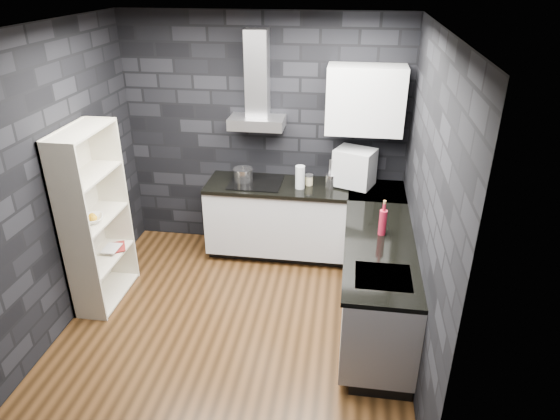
% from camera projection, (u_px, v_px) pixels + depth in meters
% --- Properties ---
extents(ground, '(3.20, 3.20, 0.00)m').
position_uv_depth(ground, '(238.00, 320.00, 4.85)').
color(ground, '#472B15').
extents(ceiling, '(3.20, 3.20, 0.00)m').
position_uv_depth(ceiling, '(224.00, 26.00, 3.66)').
color(ceiling, silver).
extents(wall_back, '(3.20, 0.05, 2.70)m').
position_uv_depth(wall_back, '(265.00, 136.00, 5.70)').
color(wall_back, black).
rests_on(wall_back, ground).
extents(wall_front, '(3.20, 0.05, 2.70)m').
position_uv_depth(wall_front, '(165.00, 311.00, 2.82)').
color(wall_front, black).
rests_on(wall_front, ground).
extents(wall_left, '(0.05, 3.20, 2.70)m').
position_uv_depth(wall_left, '(55.00, 183.00, 4.47)').
color(wall_left, black).
rests_on(wall_left, ground).
extents(wall_right, '(0.05, 3.20, 2.70)m').
position_uv_depth(wall_right, '(427.00, 206.00, 4.04)').
color(wall_right, black).
rests_on(wall_right, ground).
extents(toekick_back, '(2.18, 0.50, 0.10)m').
position_uv_depth(toekick_back, '(303.00, 250.00, 5.96)').
color(toekick_back, black).
rests_on(toekick_back, ground).
extents(toekick_right, '(0.50, 1.78, 0.10)m').
position_uv_depth(toekick_right, '(377.00, 322.00, 4.74)').
color(toekick_right, black).
rests_on(toekick_right, ground).
extents(counter_back_cab, '(2.20, 0.60, 0.76)m').
position_uv_depth(counter_back_cab, '(304.00, 219.00, 5.73)').
color(counter_back_cab, silver).
rests_on(counter_back_cab, ground).
extents(counter_right_cab, '(0.60, 1.80, 0.76)m').
position_uv_depth(counter_right_cab, '(377.00, 284.00, 4.56)').
color(counter_right_cab, silver).
rests_on(counter_right_cab, ground).
extents(counter_back_top, '(2.20, 0.62, 0.04)m').
position_uv_depth(counter_back_top, '(304.00, 188.00, 5.54)').
color(counter_back_top, black).
rests_on(counter_back_top, counter_back_cab).
extents(counter_right_top, '(0.62, 1.80, 0.04)m').
position_uv_depth(counter_right_top, '(380.00, 246.00, 4.38)').
color(counter_right_top, black).
rests_on(counter_right_top, counter_right_cab).
extents(counter_corner_top, '(0.62, 0.62, 0.04)m').
position_uv_depth(counter_corner_top, '(377.00, 191.00, 5.45)').
color(counter_corner_top, black).
rests_on(counter_corner_top, counter_right_cab).
extents(hood_body, '(0.60, 0.34, 0.12)m').
position_uv_depth(hood_body, '(257.00, 122.00, 5.44)').
color(hood_body, silver).
rests_on(hood_body, wall_back).
extents(hood_chimney, '(0.24, 0.20, 0.90)m').
position_uv_depth(hood_chimney, '(257.00, 74.00, 5.28)').
color(hood_chimney, silver).
rests_on(hood_chimney, hood_body).
extents(upper_cabinet, '(0.80, 0.35, 0.70)m').
position_uv_depth(upper_cabinet, '(365.00, 100.00, 5.16)').
color(upper_cabinet, silver).
rests_on(upper_cabinet, wall_back).
extents(cooktop, '(0.58, 0.50, 0.01)m').
position_uv_depth(cooktop, '(256.00, 182.00, 5.61)').
color(cooktop, black).
rests_on(cooktop, counter_back_top).
extents(sink_rim, '(0.44, 0.40, 0.01)m').
position_uv_depth(sink_rim, '(383.00, 277.00, 3.93)').
color(sink_rim, silver).
rests_on(sink_rim, counter_right_top).
extents(pot, '(0.25, 0.25, 0.13)m').
position_uv_depth(pot, '(243.00, 175.00, 5.62)').
color(pot, silver).
rests_on(pot, cooktop).
extents(glass_vase, '(0.14, 0.14, 0.26)m').
position_uv_depth(glass_vase, '(300.00, 177.00, 5.43)').
color(glass_vase, silver).
rests_on(glass_vase, counter_back_top).
extents(storage_jar, '(0.09, 0.09, 0.10)m').
position_uv_depth(storage_jar, '(309.00, 180.00, 5.54)').
color(storage_jar, '#C1B78A').
rests_on(storage_jar, counter_back_top).
extents(utensil_crock, '(0.15, 0.15, 0.14)m').
position_uv_depth(utensil_crock, '(330.00, 181.00, 5.48)').
color(utensil_crock, silver).
rests_on(utensil_crock, counter_back_top).
extents(appliance_garage, '(0.49, 0.44, 0.41)m').
position_uv_depth(appliance_garage, '(355.00, 167.00, 5.43)').
color(appliance_garage, silver).
rests_on(appliance_garage, counter_back_top).
extents(red_bottle, '(0.08, 0.08, 0.24)m').
position_uv_depth(red_bottle, '(383.00, 223.00, 4.49)').
color(red_bottle, maroon).
rests_on(red_bottle, counter_right_top).
extents(bookshelf, '(0.42, 0.83, 1.80)m').
position_uv_depth(bookshelf, '(95.00, 219.00, 4.82)').
color(bookshelf, beige).
rests_on(bookshelf, ground).
extents(fruit_bowl, '(0.30, 0.30, 0.06)m').
position_uv_depth(fruit_bowl, '(91.00, 219.00, 4.73)').
color(fruit_bowl, white).
rests_on(fruit_bowl, bookshelf).
extents(book_red, '(0.16, 0.10, 0.23)m').
position_uv_depth(book_red, '(107.00, 240.00, 5.11)').
color(book_red, maroon).
rests_on(book_red, bookshelf).
extents(book_second, '(0.15, 0.02, 0.21)m').
position_uv_depth(book_second, '(103.00, 240.00, 5.07)').
color(book_second, '#B2B2B2').
rests_on(book_second, bookshelf).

